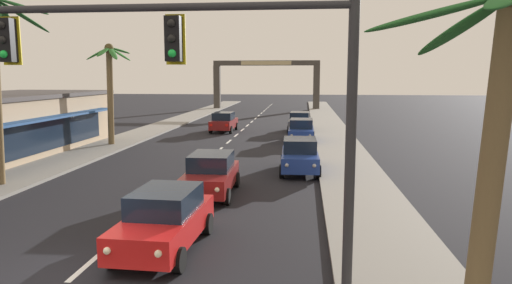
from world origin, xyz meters
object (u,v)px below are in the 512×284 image
(sedan_parked_far_kerb, at_px, (301,130))
(palm_right_nearest, at_px, (499,101))
(palm_left_third, at_px, (110,77))
(town_gateway_arch, at_px, (266,78))
(traffic_signal_mast, at_px, (174,68))
(sedan_lead_at_stop_bar, at_px, (165,219))
(sedan_parked_mid_kerb, at_px, (300,122))
(sedan_oncoming_far, at_px, (224,122))
(sedan_parked_nearest_kerb, at_px, (300,155))
(sedan_third_in_queue, at_px, (211,174))

(sedan_parked_far_kerb, distance_m, palm_right_nearest, 25.71)
(palm_left_third, relative_size, town_gateway_arch, 0.46)
(traffic_signal_mast, height_order, sedan_lead_at_stop_bar, traffic_signal_mast)
(sedan_lead_at_stop_bar, height_order, sedan_parked_mid_kerb, same)
(sedan_oncoming_far, height_order, palm_left_third, palm_left_third)
(sedan_oncoming_far, distance_m, sedan_parked_far_kerb, 8.80)
(sedan_oncoming_far, relative_size, sedan_parked_far_kerb, 1.01)
(sedan_oncoming_far, xyz_separation_m, sedan_parked_mid_kerb, (6.51, 0.90, 0.00))
(sedan_parked_nearest_kerb, bearing_deg, palm_left_third, 149.92)
(palm_right_nearest, relative_size, town_gateway_arch, 0.42)
(palm_right_nearest, bearing_deg, sedan_parked_mid_kerb, 96.63)
(sedan_oncoming_far, height_order, sedan_parked_far_kerb, same)
(sedan_parked_nearest_kerb, relative_size, sedan_parked_mid_kerb, 1.00)
(palm_left_third, bearing_deg, traffic_signal_mast, -63.55)
(sedan_parked_nearest_kerb, xyz_separation_m, palm_right_nearest, (3.52, -14.54, 3.51))
(sedan_parked_mid_kerb, bearing_deg, palm_left_third, -142.33)
(sedan_oncoming_far, height_order, town_gateway_arch, town_gateway_arch)
(sedan_parked_nearest_kerb, height_order, palm_left_third, palm_left_third)
(sedan_parked_nearest_kerb, bearing_deg, town_gateway_arch, 96.85)
(sedan_third_in_queue, height_order, palm_right_nearest, palm_right_nearest)
(town_gateway_arch, bearing_deg, sedan_parked_mid_kerb, -79.15)
(sedan_lead_at_stop_bar, xyz_separation_m, town_gateway_arch, (-1.66, 54.75, 3.65))
(sedan_oncoming_far, bearing_deg, sedan_lead_at_stop_bar, -83.56)
(sedan_parked_nearest_kerb, xyz_separation_m, sedan_parked_far_kerb, (0.00, 10.68, 0.00))
(sedan_parked_mid_kerb, height_order, town_gateway_arch, town_gateway_arch)
(sedan_parked_far_kerb, bearing_deg, sedan_lead_at_stop_bar, -99.54)
(traffic_signal_mast, distance_m, sedan_oncoming_far, 30.31)
(town_gateway_arch, bearing_deg, sedan_parked_far_kerb, -80.97)
(sedan_oncoming_far, bearing_deg, sedan_parked_mid_kerb, 7.87)
(sedan_lead_at_stop_bar, height_order, sedan_parked_far_kerb, same)
(sedan_parked_mid_kerb, bearing_deg, sedan_lead_at_stop_bar, -96.96)
(sedan_parked_mid_kerb, height_order, sedan_parked_far_kerb, same)
(sedan_lead_at_stop_bar, relative_size, sedan_third_in_queue, 1.01)
(sedan_oncoming_far, xyz_separation_m, palm_right_nearest, (10.21, -30.94, 3.51))
(sedan_parked_far_kerb, relative_size, town_gateway_arch, 0.29)
(sedan_lead_at_stop_bar, distance_m, sedan_parked_nearest_kerb, 11.45)
(sedan_lead_at_stop_bar, bearing_deg, sedan_oncoming_far, 96.44)
(palm_right_nearest, bearing_deg, sedan_third_in_queue, 126.02)
(sedan_lead_at_stop_bar, xyz_separation_m, sedan_parked_mid_kerb, (3.44, 28.16, 0.00))
(sedan_parked_nearest_kerb, height_order, sedan_parked_far_kerb, same)
(sedan_lead_at_stop_bar, relative_size, palm_right_nearest, 0.70)
(sedan_parked_far_kerb, relative_size, palm_left_third, 0.64)
(sedan_oncoming_far, bearing_deg, sedan_parked_far_kerb, -40.48)
(traffic_signal_mast, relative_size, sedan_parked_nearest_kerb, 2.60)
(sedan_parked_mid_kerb, bearing_deg, sedan_oncoming_far, -172.13)
(palm_right_nearest, bearing_deg, sedan_lead_at_stop_bar, 152.74)
(sedan_parked_mid_kerb, bearing_deg, sedan_parked_nearest_kerb, -89.40)
(town_gateway_arch, bearing_deg, sedan_lead_at_stop_bar, -88.27)
(sedan_third_in_queue, xyz_separation_m, sedan_oncoming_far, (-3.16, 21.24, 0.00))
(sedan_third_in_queue, bearing_deg, sedan_lead_at_stop_bar, -90.80)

